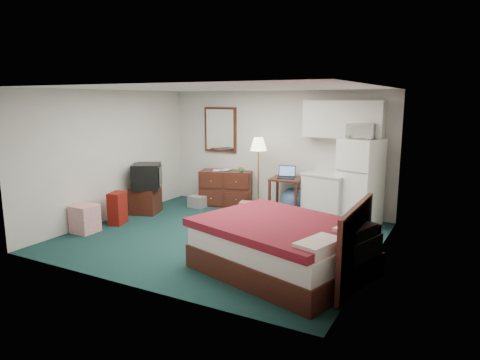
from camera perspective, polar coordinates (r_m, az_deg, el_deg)
The scene contains 25 objects.
floor at distance 7.41m, azimuth -2.37°, elevation -7.56°, with size 5.00×4.50×0.01m, color #173330.
ceiling at distance 7.04m, azimuth -2.53°, elevation 12.15°, with size 5.00×4.50×0.01m, color beige.
walls at distance 7.12m, azimuth -2.45°, elevation 2.04°, with size 5.01×4.51×2.50m.
mirror at distance 9.66m, azimuth -2.62°, elevation 6.72°, with size 0.80×0.06×1.00m, color white, non-canonical shape.
upper_cabinets at distance 8.41m, azimuth 13.59°, elevation 7.88°, with size 1.50×0.35×0.70m, color silver, non-canonical shape.
headboard at distance 5.58m, azimuth 15.15°, elevation -8.21°, with size 0.06×1.56×1.00m, color #3C1B17, non-canonical shape.
dresser at distance 9.48m, azimuth -1.82°, elevation -1.06°, with size 1.14×0.52×0.77m, color #3C1B17, non-canonical shape.
floor_lamp at distance 8.82m, azimuth 2.45°, elevation 0.63°, with size 0.34×0.34×1.56m, color gold, non-canonical shape.
desk at distance 8.75m, azimuth 6.17°, elevation -2.17°, with size 0.60×0.60×0.76m, color #3C1B17, non-canonical shape.
exercise_ball at distance 8.81m, azimuth 7.12°, elevation -2.78°, with size 0.56×0.56×0.56m, color #36547F.
kitchen_counter at distance 8.49m, azimuth 11.53°, elevation -2.28°, with size 0.81×0.62×0.89m, color silver, non-canonical shape.
fridge at distance 8.25m, azimuth 15.70°, elevation -0.27°, with size 0.66×0.66×1.61m, color white, non-canonical shape.
bed at distance 5.92m, azimuth 5.69°, elevation -8.87°, with size 2.14×1.67×0.69m, color maroon, non-canonical shape.
tv_stand at distance 9.07m, azimuth -12.46°, elevation -2.69°, with size 0.52×0.56×0.52m, color #3C1B17, non-canonical shape.
suitcase at distance 8.39m, azimuth -16.03°, elevation -3.62°, with size 0.23×0.37×0.61m, color #5C150A, non-canonical shape.
retail_box at distance 8.06m, azimuth -19.98°, elevation -4.88°, with size 0.39×0.39×0.49m, color silver, non-canonical shape.
file_bin at distance 9.38m, azimuth -5.72°, elevation -2.88°, with size 0.35×0.27×0.25m, color gray, non-canonical shape.
cardboard_box_a at distance 8.85m, azimuth 0.92°, elevation -3.69°, with size 0.28×0.24×0.24m, color #987F5D, non-canonical shape.
cardboard_box_b at distance 8.02m, azimuth 6.61°, elevation -5.20°, with size 0.22×0.26×0.26m, color #987F5D, non-canonical shape.
laptop at distance 8.60m, azimuth 6.19°, elevation 1.00°, with size 0.34×0.28×0.24m, color black, non-canonical shape.
crt_tv at distance 8.95m, azimuth -12.35°, elevation 0.50°, with size 0.56×0.60×0.51m, color black, non-canonical shape.
microwave at distance 8.18m, azimuth 15.92°, elevation 6.56°, with size 0.51×0.28×0.35m, color white.
book_a at distance 9.43m, azimuth -3.58°, elevation 1.92°, with size 0.16×0.02×0.22m, color #987F5D.
book_b at distance 9.47m, azimuth -2.34°, elevation 2.06°, with size 0.18×0.02×0.25m, color #987F5D.
mug at distance 9.24m, azimuth 0.18°, elevation 1.45°, with size 0.12×0.09×0.12m, color #3F7939.
Camera 1 is at (3.60, -6.04, 2.32)m, focal length 32.00 mm.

